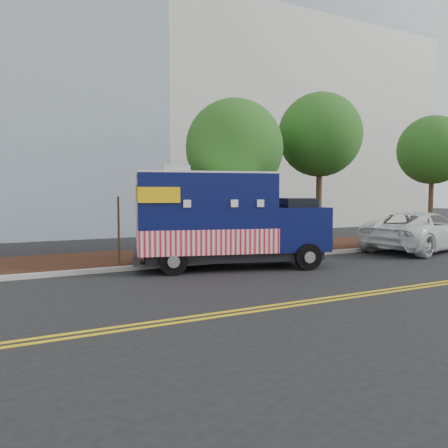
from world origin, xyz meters
TOP-DOWN VIEW (x-y plane):
  - ground at (0.00, 0.00)m, footprint 120.00×120.00m
  - curb at (0.00, 1.40)m, footprint 120.00×0.18m
  - mulch_strip at (0.00, 3.50)m, footprint 120.00×4.00m
  - centerline_near at (0.00, -4.45)m, footprint 120.00×0.10m
  - centerline_far at (0.00, -4.70)m, footprint 120.00×0.10m
  - office_building at (2.00, 22.00)m, footprint 46.00×20.00m
  - tree_b at (1.20, 2.64)m, footprint 3.82×3.82m
  - tree_c at (5.59, 2.85)m, footprint 3.67×3.67m
  - tree_d at (14.06, 3.68)m, footprint 3.71×3.71m
  - sign_post at (-3.61, 1.61)m, footprint 0.06×0.06m
  - food_truck at (-0.42, 0.56)m, footprint 6.82×3.92m
  - white_car at (9.31, 0.51)m, footprint 6.60×4.12m

SIDE VIEW (x-z plane):
  - ground at x=0.00m, z-range 0.00..0.00m
  - centerline_near at x=0.00m, z-range 0.00..0.01m
  - centerline_far at x=0.00m, z-range 0.00..0.01m
  - curb at x=0.00m, z-range 0.00..0.15m
  - mulch_strip at x=0.00m, z-range 0.00..0.15m
  - white_car at x=9.31m, z-range 0.00..1.70m
  - sign_post at x=-3.61m, z-range 0.00..2.40m
  - food_truck at x=-0.42m, z-range -0.16..3.24m
  - tree_b at x=1.20m, z-range 1.17..7.34m
  - tree_d at x=14.06m, z-range 1.49..8.20m
  - tree_c at x=5.59m, z-range 1.60..8.50m
  - office_building at x=2.00m, z-range 0.00..30.40m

